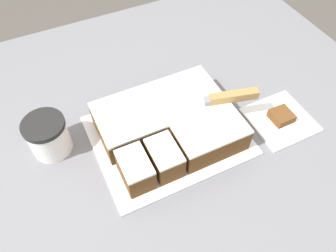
{
  "coord_description": "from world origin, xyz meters",
  "views": [
    {
      "loc": [
        -0.18,
        -0.48,
        1.56
      ],
      "look_at": [
        0.04,
        -0.03,
        0.93
      ],
      "focal_mm": 35.0,
      "sensor_mm": 36.0,
      "label": 1
    }
  ],
  "objects": [
    {
      "name": "knife",
      "position": [
        0.17,
        -0.04,
        0.97
      ],
      "size": [
        0.35,
        0.11,
        0.02
      ],
      "rotation": [
        0.0,
        0.0,
        2.89
      ],
      "color": "silver",
      "rests_on": "cake"
    },
    {
      "name": "coffee_cup",
      "position": [
        -0.24,
        0.06,
        0.94
      ],
      "size": [
        0.1,
        0.1,
        0.1
      ],
      "color": "white",
      "rests_on": "countertop"
    },
    {
      "name": "ground_plane",
      "position": [
        0.0,
        0.0,
        0.0
      ],
      "size": [
        8.0,
        8.0,
        0.0
      ],
      "primitive_type": "plane",
      "color": "#4C4742"
    },
    {
      "name": "brownie",
      "position": [
        0.33,
        -0.12,
        0.91
      ],
      "size": [
        0.05,
        0.05,
        0.02
      ],
      "color": "brown",
      "rests_on": "paper_napkin"
    },
    {
      "name": "cake",
      "position": [
        0.04,
        -0.03,
        0.93
      ],
      "size": [
        0.32,
        0.25,
        0.07
      ],
      "color": "brown",
      "rests_on": "cake_board"
    },
    {
      "name": "countertop",
      "position": [
        0.0,
        0.0,
        0.44
      ],
      "size": [
        1.4,
        1.1,
        0.89
      ],
      "color": "slate",
      "rests_on": "ground_plane"
    },
    {
      "name": "paper_napkin",
      "position": [
        0.33,
        -0.12,
        0.89
      ],
      "size": [
        0.16,
        0.16,
        0.01
      ],
      "color": "white",
      "rests_on": "countertop"
    },
    {
      "name": "cake_board",
      "position": [
        0.04,
        -0.03,
        0.89
      ],
      "size": [
        0.37,
        0.3,
        0.01
      ],
      "color": "silver",
      "rests_on": "countertop"
    }
  ]
}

